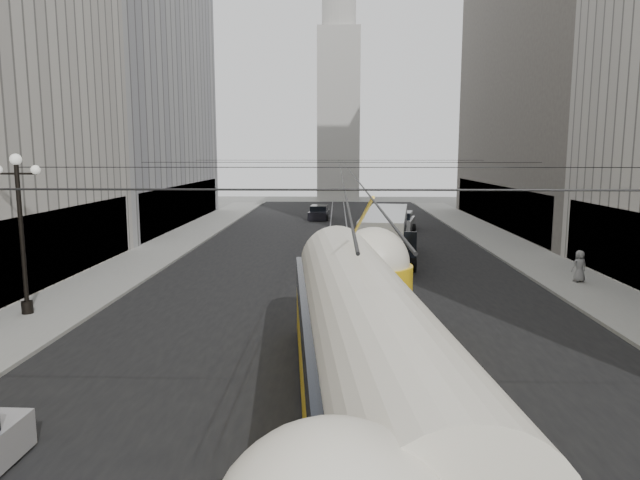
{
  "coord_description": "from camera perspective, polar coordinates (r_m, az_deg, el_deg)",
  "views": [
    {
      "loc": [
        -0.15,
        -3.9,
        6.48
      ],
      "look_at": [
        -0.77,
        16.93,
        3.35
      ],
      "focal_mm": 32.0,
      "sensor_mm": 36.0,
      "label": 1
    }
  ],
  "objects": [
    {
      "name": "pedestrian_sidewalk_right",
      "position": [
        31.36,
        24.52,
        -2.39
      ],
      "size": [
        0.88,
        0.67,
        1.61
      ],
      "primitive_type": "imported",
      "rotation": [
        0.0,
        0.0,
        3.4
      ],
      "color": "slate",
      "rests_on": "sidewalk_right"
    },
    {
      "name": "distant_tower",
      "position": [
        84.33,
        1.87,
        14.31
      ],
      "size": [
        6.0,
        6.0,
        31.36
      ],
      "color": "#B2AFA8",
      "rests_on": "ground"
    },
    {
      "name": "rail_right",
      "position": [
        36.98,
        3.08,
        -1.57
      ],
      "size": [
        0.12,
        85.0,
        0.04
      ],
      "primitive_type": "cube",
      "color": "gray",
      "rests_on": "ground"
    },
    {
      "name": "sedan_dark_far",
      "position": [
        57.71,
        -0.1,
        2.73
      ],
      "size": [
        2.11,
        4.57,
        1.41
      ],
      "color": "black",
      "rests_on": "ground"
    },
    {
      "name": "building_left_far",
      "position": [
        56.11,
        -19.82,
        16.07
      ],
      "size": [
        12.6,
        28.6,
        28.6
      ],
      "color": "#999999",
      "rests_on": "ground"
    },
    {
      "name": "building_right_far",
      "position": [
        56.53,
        23.77,
        17.85
      ],
      "size": [
        12.6,
        32.6,
        32.6
      ],
      "color": "#514C47",
      "rests_on": "ground"
    },
    {
      "name": "rail_left",
      "position": [
        36.98,
        0.76,
        -1.56
      ],
      "size": [
        0.12,
        85.0,
        0.04
      ],
      "primitive_type": "cube",
      "color": "gray",
      "rests_on": "ground"
    },
    {
      "name": "road",
      "position": [
        36.97,
        1.92,
        -1.56
      ],
      "size": [
        20.0,
        85.0,
        0.02
      ],
      "primitive_type": "cube",
      "color": "black",
      "rests_on": "ground"
    },
    {
      "name": "sidewalk_left",
      "position": [
        42.11,
        -14.65,
        -0.49
      ],
      "size": [
        4.0,
        72.0,
        0.15
      ],
      "primitive_type": "cube",
      "color": "gray",
      "rests_on": "ground"
    },
    {
      "name": "catenary",
      "position": [
        35.4,
        2.16,
        7.56
      ],
      "size": [
        25.0,
        72.0,
        0.23
      ],
      "color": "black",
      "rests_on": "ground"
    },
    {
      "name": "sidewalk_right",
      "position": [
        42.2,
        18.43,
        -0.64
      ],
      "size": [
        4.0,
        72.0,
        0.15
      ],
      "primitive_type": "cube",
      "color": "gray",
      "rests_on": "ground"
    },
    {
      "name": "lamppost_left_mid",
      "position": [
        25.34,
        -27.74,
        1.35
      ],
      "size": [
        1.86,
        0.44,
        6.37
      ],
      "color": "black",
      "rests_on": "sidewalk_left"
    },
    {
      "name": "sedan_white_far",
      "position": [
        50.2,
        8.09,
        1.85
      ],
      "size": [
        3.01,
        5.28,
        1.57
      ],
      "color": "silver",
      "rests_on": "ground"
    },
    {
      "name": "city_bus",
      "position": [
        35.66,
        6.56,
        0.67
      ],
      "size": [
        3.99,
        11.99,
        2.98
      ],
      "color": "#B1B4B7",
      "rests_on": "ground"
    },
    {
      "name": "streetcar",
      "position": [
        13.46,
        4.45,
        -11.21
      ],
      "size": [
        4.21,
        18.05,
        3.97
      ],
      "color": "yellow",
      "rests_on": "ground"
    }
  ]
}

